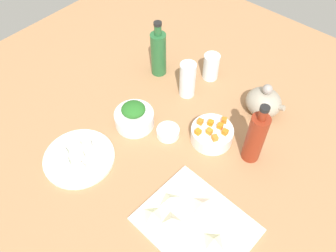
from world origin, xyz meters
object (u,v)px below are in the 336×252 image
Objects in this scene: plate_tofu at (79,158)px; teapot at (264,102)px; bowl_carrots at (212,134)px; bottle_1 at (256,137)px; bowl_greens at (134,119)px; bottle_0 at (158,53)px; cutting_board at (196,225)px; drinking_glass_0 at (188,80)px; bowl_small_side at (170,132)px; drinking_glass_1 at (211,67)px.

teapot is (35.25, 59.77, 4.69)cm from plate_tofu.
bowl_carrots is 16.55cm from bottle_1.
bottle_1 reaches higher than bowl_greens.
bottle_0 reaches higher than bowl_greens.
cutting_board is at bearing -61.21° from bowl_carrots.
bottle_0 reaches higher than bowl_carrots.
drinking_glass_0 reaches higher than bowl_greens.
bottle_1 is at bearing 22.53° from bowl_small_side.
bottle_0 reaches higher than teapot.
bottle_0 is at bearing 141.27° from cutting_board.
teapot reaches higher than bowl_greens.
bottle_0 is at bearing 114.81° from bowl_greens.
bottle_1 is at bearing 92.79° from cutting_board.
drinking_glass_1 is (-7.50, 34.24, 4.02)cm from bowl_small_side.
bowl_carrots is at bearing -29.94° from drinking_glass_0.
bowl_carrots is 0.98× the size of teapot.
cutting_board is at bearing -48.01° from drinking_glass_0.
drinking_glass_1 is (5.54, 38.91, 2.63)cm from bowl_greens.
bottle_0 is 2.18× the size of drinking_glass_1.
bowl_greens reaches higher than bowl_carrots.
bottle_0 is at bearing 172.59° from drinking_glass_0.
bowl_small_side is 0.74× the size of drinking_glass_1.
bowl_greens reaches higher than cutting_board.
plate_tofu is 1.00× the size of bottle_0.
plate_tofu is at bearing -128.37° from bowl_carrots.
drinking_glass_0 is (-27.47, -11.16, 2.17)cm from teapot.
bottle_1 reaches higher than cutting_board.
cutting_board is 3.90× the size of bowl_small_side.
drinking_glass_1 reaches higher than plate_tofu.
teapot is at bearing 11.37° from bottle_0.
bottle_0 is at bearing 167.72° from bottle_1.
teapot is 1.01× the size of drinking_glass_0.
cutting_board is at bearing -38.73° from bottle_0.
bottle_1 reaches higher than drinking_glass_0.
bottle_1 is (14.35, 2.94, 7.71)cm from bowl_carrots.
drinking_glass_0 reaches higher than cutting_board.
drinking_glass_0 is at bearing -7.41° from bottle_0.
bottle_1 is (7.97, -20.36, 5.21)cm from teapot.
teapot is 22.48cm from bottle_1.
teapot is 0.61× the size of bottle_1.
bowl_greens is 28.57cm from bowl_carrots.
plate_tofu is at bearing -98.10° from drinking_glass_1.
bowl_greens is 43.54cm from bottle_1.
bowl_carrots is 14.97cm from bowl_small_side.
bottle_0 is (-9.22, 50.83, 9.51)cm from plate_tofu.
bottle_1 is at bearing 21.61° from bowl_greens.
bowl_greens is 39.39cm from drinking_glass_1.
plate_tofu is 2.93× the size of bowl_small_side.
drinking_glass_0 is 1.34× the size of drinking_glass_1.
cutting_board is 33.11cm from bowl_carrots.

